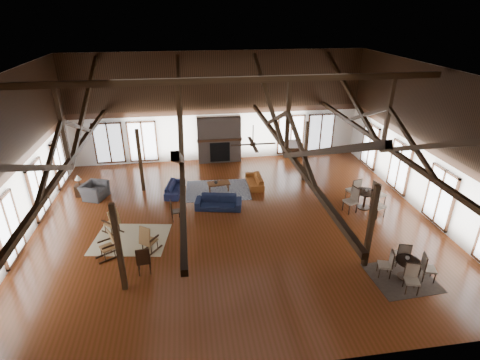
{
  "coord_description": "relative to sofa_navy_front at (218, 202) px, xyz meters",
  "views": [
    {
      "loc": [
        -1.77,
        -13.18,
        8.15
      ],
      "look_at": [
        0.34,
        1.0,
        1.39
      ],
      "focal_mm": 28.0,
      "sensor_mm": 36.0,
      "label": 1
    }
  ],
  "objects": [
    {
      "name": "floor",
      "position": [
        0.59,
        -1.19,
        -0.29
      ],
      "size": [
        16.0,
        16.0,
        0.0
      ],
      "primitive_type": "plane",
      "color": "#5E2813",
      "rests_on": "ground"
    },
    {
      "name": "ceiling",
      "position": [
        0.59,
        -1.19,
        5.71
      ],
      "size": [
        16.0,
        14.0,
        0.02
      ],
      "primitive_type": "cube",
      "color": "black",
      "rests_on": "wall_back"
    },
    {
      "name": "wall_back",
      "position": [
        0.59,
        5.81,
        2.71
      ],
      "size": [
        16.0,
        0.02,
        6.0
      ],
      "primitive_type": "cube",
      "color": "white",
      "rests_on": "floor"
    },
    {
      "name": "wall_front",
      "position": [
        0.59,
        -8.19,
        2.71
      ],
      "size": [
        16.0,
        0.02,
        6.0
      ],
      "primitive_type": "cube",
      "color": "white",
      "rests_on": "floor"
    },
    {
      "name": "wall_left",
      "position": [
        -7.41,
        -1.19,
        2.71
      ],
      "size": [
        0.02,
        14.0,
        6.0
      ],
      "primitive_type": "cube",
      "color": "white",
      "rests_on": "floor"
    },
    {
      "name": "wall_right",
      "position": [
        8.59,
        -1.19,
        2.71
      ],
      "size": [
        0.02,
        14.0,
        6.0
      ],
      "primitive_type": "cube",
      "color": "white",
      "rests_on": "floor"
    },
    {
      "name": "roof_truss",
      "position": [
        0.59,
        -1.19,
        3.74
      ],
      "size": [
        15.6,
        14.07,
        3.14
      ],
      "color": "#311E0D",
      "rests_on": "wall_back"
    },
    {
      "name": "post_grid",
      "position": [
        0.59,
        -1.19,
        1.23
      ],
      "size": [
        8.16,
        7.16,
        3.05
      ],
      "color": "#311E0D",
      "rests_on": "floor"
    },
    {
      "name": "fireplace",
      "position": [
        0.59,
        5.48,
        1.0
      ],
      "size": [
        2.5,
        0.69,
        2.6
      ],
      "color": "#756359",
      "rests_on": "floor"
    },
    {
      "name": "ceiling_fan",
      "position": [
        1.09,
        -2.19,
        3.44
      ],
      "size": [
        1.6,
        1.6,
        0.75
      ],
      "color": "black",
      "rests_on": "roof_truss"
    },
    {
      "name": "sofa_navy_front",
      "position": [
        0.0,
        0.0,
        0.0
      ],
      "size": [
        2.12,
        1.17,
        0.58
      ],
      "primitive_type": "imported",
      "rotation": [
        0.0,
        0.0,
        -0.2
      ],
      "color": "#131B36",
      "rests_on": "floor"
    },
    {
      "name": "sofa_navy_left",
      "position": [
        -1.9,
        1.76,
        -0.04
      ],
      "size": [
        1.83,
        1.01,
        0.51
      ],
      "primitive_type": "imported",
      "rotation": [
        0.0,
        0.0,
        1.37
      ],
      "color": "#141939",
      "rests_on": "floor"
    },
    {
      "name": "sofa_orange",
      "position": [
        1.99,
        2.02,
        -0.04
      ],
      "size": [
        1.71,
        0.67,
        0.5
      ],
      "primitive_type": "imported",
      "rotation": [
        0.0,
        0.0,
        -1.57
      ],
      "color": "brown",
      "rests_on": "floor"
    },
    {
      "name": "coffee_table",
      "position": [
        0.18,
        1.74,
        0.06
      ],
      "size": [
        1.11,
        0.63,
        0.41
      ],
      "rotation": [
        0.0,
        0.0,
        0.1
      ],
      "color": "brown",
      "rests_on": "floor"
    },
    {
      "name": "vase",
      "position": [
        0.05,
        1.67,
        0.2
      ],
      "size": [
        0.21,
        0.21,
        0.18
      ],
      "primitive_type": "imported",
      "rotation": [
        0.0,
        0.0,
        -0.2
      ],
      "color": "#B2B2B2",
      "rests_on": "coffee_table"
    },
    {
      "name": "armchair",
      "position": [
        -5.56,
        1.83,
        0.07
      ],
      "size": [
        1.38,
        1.31,
        0.72
      ],
      "primitive_type": "imported",
      "rotation": [
        0.0,
        0.0,
        1.18
      ],
      "color": "#353538",
      "rests_on": "floor"
    },
    {
      "name": "side_table_lamp",
      "position": [
        -6.27,
        2.15,
        0.11
      ],
      "size": [
        0.41,
        0.41,
        1.06
      ],
      "color": "black",
      "rests_on": "floor"
    },
    {
      "name": "rocking_chair_a",
      "position": [
        -4.23,
        -1.35,
        0.2
      ],
      "size": [
        0.9,
        0.85,
        1.05
      ],
      "rotation": [
        0.0,
        0.0,
        0.88
      ],
      "color": "brown",
      "rests_on": "floor"
    },
    {
      "name": "rocking_chair_b",
      "position": [
        -2.82,
        -2.83,
        0.22
      ],
      "size": [
        0.85,
        0.94,
        1.08
      ],
      "rotation": [
        0.0,
        0.0,
        -0.62
      ],
      "color": "brown",
      "rests_on": "floor"
    },
    {
      "name": "rocking_chair_c",
      "position": [
        -4.12,
        -2.88,
        0.2
      ],
      "size": [
        0.92,
        0.78,
        1.05
      ],
      "rotation": [
        0.0,
        0.0,
        2.08
      ],
      "color": "brown",
      "rests_on": "floor"
    },
    {
      "name": "side_chair_a",
      "position": [
        -1.92,
        -0.73,
        0.23
      ],
      "size": [
        0.43,
        0.43,
        0.89
      ],
      "rotation": [
        0.0,
        0.0,
        -1.43
      ],
      "color": "black",
      "rests_on": "floor"
    },
    {
      "name": "side_chair_b",
      "position": [
        -2.85,
        -4.05,
        0.31
      ],
      "size": [
        0.48,
        0.48,
        1.04
      ],
      "rotation": [
        0.0,
        0.0,
        0.09
      ],
      "color": "black",
      "rests_on": "floor"
    },
    {
      "name": "cafe_table_near",
      "position": [
        5.61,
        -5.5,
        0.18
      ],
      "size": [
        1.84,
        1.84,
        0.94
      ],
      "rotation": [
        0.0,
        0.0,
        -0.3
      ],
      "color": "black",
      "rests_on": "floor"
    },
    {
      "name": "cafe_table_far",
      "position": [
        6.34,
        -0.9,
        0.26
      ],
      "size": [
        2.16,
        2.16,
        1.1
      ],
      "rotation": [
        0.0,
        0.0,
        0.28
      ],
      "color": "black",
      "rests_on": "floor"
    },
    {
      "name": "cup_near",
      "position": [
        5.62,
        -5.44,
        0.44
      ],
      "size": [
        0.14,
        0.14,
        0.1
      ],
      "primitive_type": "imported",
      "rotation": [
        0.0,
        0.0,
        -0.12
      ],
      "color": "#B2B2B2",
      "rests_on": "cafe_table_near"
    },
    {
      "name": "cup_far",
      "position": [
        6.36,
        -0.88,
        0.55
      ],
      "size": [
        0.11,
        0.11,
        0.09
      ],
      "primitive_type": "imported",
      "rotation": [
        0.0,
        0.0,
        -0.02
      ],
      "color": "#B2B2B2",
      "rests_on": "cafe_table_far"
    },
    {
      "name": "tv_console",
      "position": [
        4.94,
        5.56,
        -0.02
      ],
      "size": [
        1.08,
        0.41,
        0.54
      ],
      "primitive_type": "cube",
      "color": "black",
      "rests_on": "floor"
    },
    {
      "name": "television",
      "position": [
        4.9,
        5.56,
        0.51
      ],
      "size": [
        0.92,
        0.19,
        0.53
      ],
      "primitive_type": "imported",
      "rotation": [
        0.0,
        0.0,
        -0.08
      ],
      "color": "#B2B2B2",
      "rests_on": "tv_console"
    },
    {
      "name": "rug_tan",
      "position": [
        -3.56,
        -1.91,
        -0.29
      ],
      "size": [
        3.07,
        2.58,
        0.01
      ],
      "primitive_type": "cube",
      "rotation": [
        0.0,
        0.0,
        -0.16
      ],
      "color": "tan",
      "rests_on": "floor"
    },
    {
      "name": "rug_navy",
      "position": [
        0.14,
        1.77,
        -0.29
      ],
      "size": [
        3.15,
        2.43,
        0.01
      ],
      "primitive_type": "cube",
      "rotation": [
        0.0,
        0.0,
        -0.05
      ],
      "color": "#192246",
      "rests_on": "floor"
    },
    {
      "name": "rug_dark",
      "position": [
        5.51,
        -5.52,
        -0.29
      ],
      "size": [
        2.1,
        1.93,
        0.01
      ],
      "primitive_type": "cube",
      "rotation": [
        0.0,
        0.0,
        0.05
      ],
      "color": "black",
      "rests_on": "floor"
    }
  ]
}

